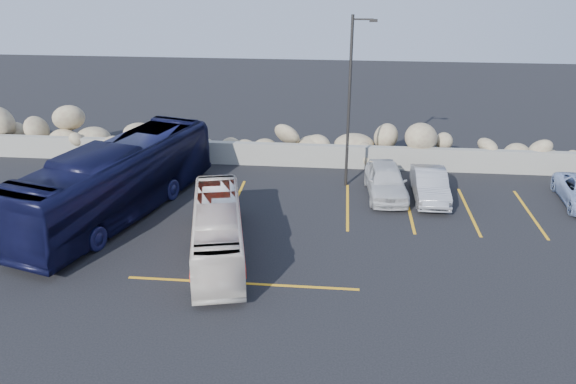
# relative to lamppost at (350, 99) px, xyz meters

# --- Properties ---
(ground) EXTENTS (90.00, 90.00, 0.00)m
(ground) POSITION_rel_lamppost_xyz_m (-2.56, -9.50, -4.30)
(ground) COLOR black
(ground) RESTS_ON ground
(seawall) EXTENTS (60.00, 0.40, 1.20)m
(seawall) POSITION_rel_lamppost_xyz_m (-2.56, 2.50, -3.70)
(seawall) COLOR gray
(seawall) RESTS_ON ground
(riprap_pile) EXTENTS (54.00, 2.80, 2.60)m
(riprap_pile) POSITION_rel_lamppost_xyz_m (-2.56, 3.70, -3.00)
(riprap_pile) COLOR #9B8265
(riprap_pile) RESTS_ON ground
(parking_lines) EXTENTS (18.16, 9.36, 0.01)m
(parking_lines) POSITION_rel_lamppost_xyz_m (2.09, -3.93, -4.29)
(parking_lines) COLOR gold
(parking_lines) RESTS_ON ground
(lamppost) EXTENTS (1.14, 0.18, 8.00)m
(lamppost) POSITION_rel_lamppost_xyz_m (0.00, 0.00, 0.00)
(lamppost) COLOR #2C2927
(lamppost) RESTS_ON ground
(vintage_bus) EXTENTS (3.25, 7.49, 2.03)m
(vintage_bus) POSITION_rel_lamppost_xyz_m (-4.77, -7.38, -3.28)
(vintage_bus) COLOR silver
(vintage_bus) RESTS_ON ground
(tour_coach) EXTENTS (5.68, 11.64, 3.16)m
(tour_coach) POSITION_rel_lamppost_xyz_m (-9.74, -4.29, -2.71)
(tour_coach) COLOR black
(tour_coach) RESTS_ON ground
(car_a) EXTENTS (2.01, 4.44, 1.48)m
(car_a) POSITION_rel_lamppost_xyz_m (1.79, -1.09, -3.56)
(car_a) COLOR silver
(car_a) RESTS_ON ground
(car_b) EXTENTS (1.43, 4.09, 1.35)m
(car_b) POSITION_rel_lamppost_xyz_m (3.77, -1.27, -3.62)
(car_b) COLOR #A5A5A9
(car_b) RESTS_ON ground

